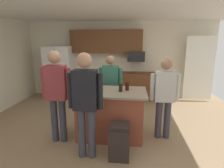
% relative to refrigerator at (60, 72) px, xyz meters
% --- Properties ---
extents(floor, '(7.04, 7.04, 0.00)m').
position_rel_refrigerator_xyz_m(floor, '(2.00, -2.38, -0.89)').
color(floor, '#937A5B').
rests_on(floor, ground).
extents(ceiling, '(7.04, 7.04, 0.00)m').
position_rel_refrigerator_xyz_m(ceiling, '(2.00, -2.38, 1.71)').
color(ceiling, white).
extents(back_wall, '(6.40, 0.10, 2.60)m').
position_rel_refrigerator_xyz_m(back_wall, '(2.00, 0.42, 0.41)').
color(back_wall, beige).
rests_on(back_wall, ground).
extents(french_door_window_panel, '(0.90, 0.06, 2.00)m').
position_rel_refrigerator_xyz_m(french_door_window_panel, '(4.60, 0.02, 0.21)').
color(french_door_window_panel, white).
rests_on(french_door_window_panel, ground).
extents(cabinet_run_upper, '(2.40, 0.38, 0.75)m').
position_rel_refrigerator_xyz_m(cabinet_run_upper, '(1.60, 0.22, 1.04)').
color(cabinet_run_upper, brown).
extents(cabinet_run_lower, '(1.80, 0.63, 0.90)m').
position_rel_refrigerator_xyz_m(cabinet_run_lower, '(2.60, 0.10, -0.44)').
color(cabinet_run_lower, brown).
rests_on(cabinet_run_lower, ground).
extents(refrigerator, '(0.90, 0.76, 1.77)m').
position_rel_refrigerator_xyz_m(refrigerator, '(0.00, 0.00, 0.00)').
color(refrigerator, white).
rests_on(refrigerator, ground).
extents(microwave_over_range, '(0.56, 0.40, 0.32)m').
position_rel_refrigerator_xyz_m(microwave_over_range, '(2.60, 0.12, 0.56)').
color(microwave_over_range, black).
extents(kitchen_island, '(1.43, 0.89, 0.98)m').
position_rel_refrigerator_xyz_m(kitchen_island, '(2.06, -2.57, -0.39)').
color(kitchen_island, brown).
rests_on(kitchen_island, ground).
extents(person_host_foreground, '(0.57, 0.22, 1.62)m').
position_rel_refrigerator_xyz_m(person_host_foreground, '(1.97, -1.77, 0.04)').
color(person_host_foreground, '#4C5166').
rests_on(person_host_foreground, ground).
extents(person_guest_left, '(0.57, 0.24, 1.78)m').
position_rel_refrigerator_xyz_m(person_guest_left, '(1.07, -2.87, 0.15)').
color(person_guest_left, '#383842').
rests_on(person_guest_left, ground).
extents(person_guest_right, '(0.57, 0.23, 1.78)m').
position_rel_refrigerator_xyz_m(person_guest_right, '(1.74, -3.32, 0.15)').
color(person_guest_right, '#383842').
rests_on(person_guest_right, ground).
extents(person_guest_by_door, '(0.57, 0.22, 1.63)m').
position_rel_refrigerator_xyz_m(person_guest_by_door, '(3.12, -2.52, 0.05)').
color(person_guest_by_door, '#383842').
rests_on(person_guest_by_door, ground).
extents(glass_short_whisky, '(0.07, 0.07, 0.13)m').
position_rel_refrigerator_xyz_m(glass_short_whisky, '(1.75, -2.31, 0.16)').
color(glass_short_whisky, black).
rests_on(glass_short_whisky, kitchen_island).
extents(glass_stout_tall, '(0.07, 0.07, 0.17)m').
position_rel_refrigerator_xyz_m(glass_stout_tall, '(1.72, -2.73, 0.18)').
color(glass_stout_tall, black).
rests_on(glass_stout_tall, kitchen_island).
extents(tumbler_amber, '(0.08, 0.08, 0.15)m').
position_rel_refrigerator_xyz_m(tumbler_amber, '(2.26, -2.59, 0.17)').
color(tumbler_amber, black).
rests_on(tumbler_amber, kitchen_island).
extents(glass_dark_ale, '(0.07, 0.07, 0.16)m').
position_rel_refrigerator_xyz_m(glass_dark_ale, '(2.39, -2.47, 0.17)').
color(glass_dark_ale, black).
rests_on(glass_dark_ale, kitchen_island).
extents(trash_bin, '(0.34, 0.34, 0.61)m').
position_rel_refrigerator_xyz_m(trash_bin, '(2.29, -3.29, -0.58)').
color(trash_bin, black).
rests_on(trash_bin, ground).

